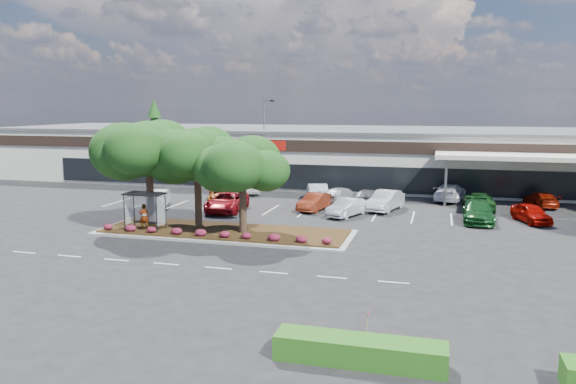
% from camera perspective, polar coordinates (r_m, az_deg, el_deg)
% --- Properties ---
extents(ground, '(160.00, 160.00, 0.00)m').
position_cam_1_polar(ground, '(35.51, -5.83, -5.83)').
color(ground, black).
rests_on(ground, ground).
extents(retail_store, '(80.40, 25.20, 6.25)m').
position_cam_1_polar(retail_store, '(67.34, 4.60, 3.85)').
color(retail_store, silver).
rests_on(retail_store, ground).
extents(landscape_island, '(18.00, 6.00, 0.26)m').
position_cam_1_polar(landscape_island, '(39.81, -6.46, -4.05)').
color(landscape_island, gray).
rests_on(landscape_island, ground).
extents(lane_markings, '(33.12, 20.06, 0.01)m').
position_cam_1_polar(lane_markings, '(45.18, -1.25, -2.61)').
color(lane_markings, silver).
rests_on(lane_markings, ground).
extents(shrub_row, '(17.00, 0.80, 0.50)m').
position_cam_1_polar(shrub_row, '(37.84, -7.65, -4.16)').
color(shrub_row, maroon).
rests_on(shrub_row, landscape_island).
extents(bus_shelter, '(2.75, 1.55, 2.59)m').
position_cam_1_polar(bus_shelter, '(40.82, -14.26, -0.83)').
color(bus_shelter, black).
rests_on(bus_shelter, landscape_island).
extents(island_tree_west, '(7.20, 7.20, 7.89)m').
position_cam_1_polar(island_tree_west, '(42.14, -13.91, 2.09)').
color(island_tree_west, '#1E3B12').
rests_on(island_tree_west, landscape_island).
extents(island_tree_mid, '(6.60, 6.60, 7.32)m').
position_cam_1_polar(island_tree_mid, '(41.22, -9.17, 1.69)').
color(island_tree_mid, '#1E3B12').
rests_on(island_tree_mid, landscape_island).
extents(island_tree_east, '(5.80, 5.80, 6.50)m').
position_cam_1_polar(island_tree_east, '(38.39, -4.63, 0.64)').
color(island_tree_east, '#1E3B12').
rests_on(island_tree_east, landscape_island).
extents(hedge_south_east, '(6.00, 1.30, 0.90)m').
position_cam_1_polar(hedge_south_east, '(20.54, 7.29, -15.71)').
color(hedge_south_east, '#1F5516').
rests_on(hedge_south_east, ground).
extents(conifer_north_west, '(4.40, 4.40, 10.00)m').
position_cam_1_polar(conifer_north_west, '(88.92, -13.36, 6.03)').
color(conifer_north_west, '#1E3B12').
rests_on(conifer_north_west, ground).
extents(person_waiting, '(0.79, 0.66, 1.85)m').
position_cam_1_polar(person_waiting, '(40.73, -14.42, -2.46)').
color(person_waiting, '#594C47').
rests_on(person_waiting, landscape_island).
extents(light_pole, '(1.41, 0.77, 9.64)m').
position_cam_1_polar(light_pole, '(63.12, -2.36, 4.55)').
color(light_pole, gray).
rests_on(light_pole, ground).
extents(survey_stake, '(0.08, 0.14, 1.05)m').
position_cam_1_polar(survey_stake, '(22.51, 8.13, -12.84)').
color(survey_stake, tan).
rests_on(survey_stake, ground).
extents(car_0, '(3.03, 4.79, 1.49)m').
position_cam_1_polar(car_0, '(51.16, -13.01, -0.65)').
color(car_0, '#BDBDBD').
rests_on(car_0, ground).
extents(car_1, '(4.09, 5.75, 1.46)m').
position_cam_1_polar(car_1, '(51.84, -6.77, -0.38)').
color(car_1, '#7E380C').
rests_on(car_1, ground).
extents(car_2, '(3.28, 6.17, 1.65)m').
position_cam_1_polar(car_2, '(48.05, -6.24, -0.98)').
color(car_2, maroon).
rests_on(car_2, ground).
extents(car_3, '(3.20, 5.00, 1.58)m').
position_cam_1_polar(car_3, '(51.38, -5.32, -0.36)').
color(car_3, slate).
rests_on(car_3, ground).
extents(car_4, '(2.53, 4.69, 1.47)m').
position_cam_1_polar(car_4, '(48.23, 2.77, -1.01)').
color(car_4, maroon).
rests_on(car_4, ground).
extents(car_5, '(3.12, 4.71, 1.47)m').
position_cam_1_polar(car_5, '(45.86, 6.02, -1.56)').
color(car_5, '#A4A9B0').
rests_on(car_5, ground).
extents(car_6, '(3.04, 5.44, 1.70)m').
position_cam_1_polar(car_6, '(48.85, 9.85, -0.87)').
color(car_6, '#AEB3BA').
rests_on(car_6, ground).
extents(car_7, '(2.39, 5.67, 1.63)m').
position_cam_1_polar(car_7, '(45.86, 18.77, -1.88)').
color(car_7, '#124219').
rests_on(car_7, ground).
extents(car_8, '(3.01, 4.59, 1.45)m').
position_cam_1_polar(car_8, '(47.04, 23.48, -1.99)').
color(car_8, '#910601').
rests_on(car_8, ground).
extents(car_10, '(3.10, 5.36, 1.71)m').
position_cam_1_polar(car_10, '(57.68, -3.68, 0.73)').
color(car_10, white).
rests_on(car_10, ground).
extents(car_12, '(3.16, 5.34, 1.66)m').
position_cam_1_polar(car_12, '(53.01, 2.98, -0.01)').
color(car_12, '#AFB2BB').
rests_on(car_12, ground).
extents(car_13, '(3.77, 5.61, 1.51)m').
position_cam_1_polar(car_13, '(51.51, 5.46, -0.38)').
color(car_13, '#9CA0A6').
rests_on(car_13, ground).
extents(car_14, '(2.29, 5.11, 1.46)m').
position_cam_1_polar(car_14, '(51.05, 8.09, -0.54)').
color(car_14, '#4C4C53').
rests_on(car_14, ground).
extents(car_15, '(3.47, 6.00, 1.64)m').
position_cam_1_polar(car_15, '(55.07, 16.16, -0.03)').
color(car_15, silver).
rests_on(car_15, ground).
extents(car_16, '(2.51, 5.32, 1.47)m').
position_cam_1_polar(car_16, '(51.32, 18.81, -0.87)').
color(car_16, '#174218').
rests_on(car_16, ground).
extents(car_17, '(2.80, 4.87, 1.33)m').
position_cam_1_polar(car_17, '(54.69, 24.31, -0.69)').
color(car_17, maroon).
rests_on(car_17, ground).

